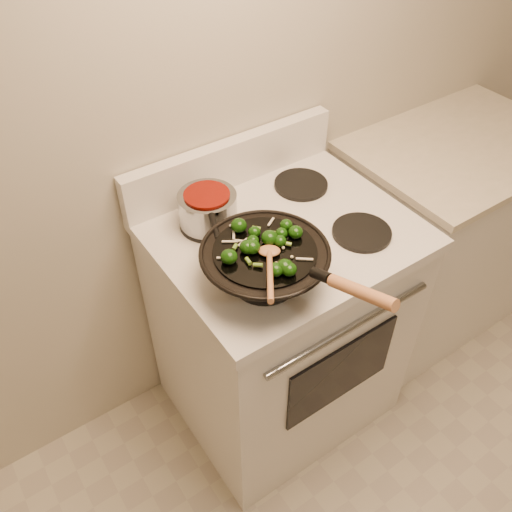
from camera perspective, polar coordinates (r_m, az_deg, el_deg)
stove at (r=1.99m, az=2.49°, el=-7.07°), size 0.78×0.67×1.08m
counter_unit at (r=2.49m, az=18.68°, el=2.28°), size 0.86×0.62×0.91m
wok at (r=1.44m, az=1.05°, el=-0.83°), size 0.35×0.58×0.24m
stirfry at (r=1.41m, az=0.90°, el=1.14°), size 0.24×0.26×0.04m
wooden_spoon at (r=1.33m, az=1.45°, el=-0.85°), size 0.18×0.24×0.08m
saucepan at (r=1.64m, az=-5.10°, el=5.03°), size 0.18×0.28×0.10m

